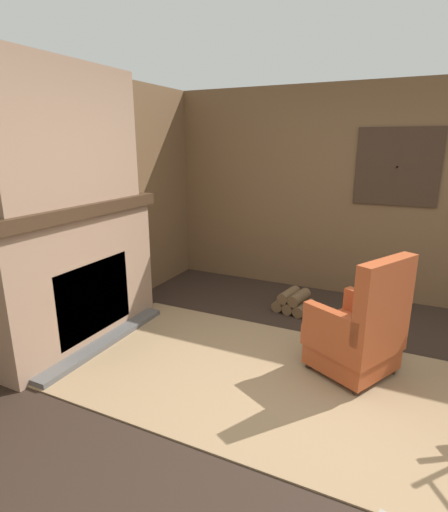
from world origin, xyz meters
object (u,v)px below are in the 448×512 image
(firewood_stack, at_px, (294,302))
(decorative_plate_on_mantel, at_px, (58,191))
(oil_lamp_vase, at_px, (6,199))
(storage_case, at_px, (110,189))
(armchair, at_px, (359,333))

(firewood_stack, distance_m, decorative_plate_on_mantel, 2.75)
(oil_lamp_vase, bearing_deg, storage_case, 89.99)
(firewood_stack, distance_m, oil_lamp_vase, 3.08)
(firewood_stack, relative_size, oil_lamp_vase, 1.49)
(storage_case, height_order, decorative_plate_on_mantel, decorative_plate_on_mantel)
(storage_case, bearing_deg, oil_lamp_vase, -90.01)
(storage_case, relative_size, decorative_plate_on_mantel, 1.20)
(armchair, relative_size, firewood_stack, 2.32)
(armchair, height_order, storage_case, storage_case)
(firewood_stack, height_order, decorative_plate_on_mantel, decorative_plate_on_mantel)
(oil_lamp_vase, bearing_deg, decorative_plate_on_mantel, 92.17)
(firewood_stack, height_order, storage_case, storage_case)
(firewood_stack, relative_size, storage_case, 1.64)
(oil_lamp_vase, xyz_separation_m, decorative_plate_on_mantel, (-0.02, 0.53, 0.00))
(oil_lamp_vase, xyz_separation_m, storage_case, (0.00, 1.18, -0.05))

